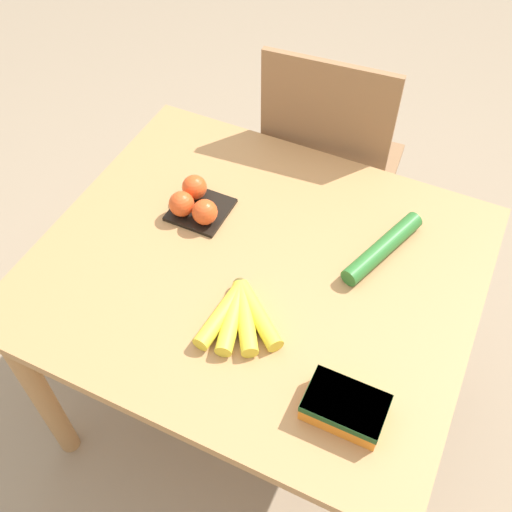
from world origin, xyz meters
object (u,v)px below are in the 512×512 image
tomato_pack (195,203)px  cucumber_near (383,248)px  carrot_bag (345,406)px  banana_bunch (239,315)px  chair (328,171)px

tomato_pack → cucumber_near: 0.49m
tomato_pack → carrot_bag: (0.55, -0.37, -0.00)m
banana_bunch → cucumber_near: cucumber_near is taller
banana_bunch → carrot_bag: carrot_bag is taller
chair → banana_bunch: 0.82m
chair → banana_bunch: size_ratio=4.90×
chair → carrot_bag: bearing=107.2°
carrot_bag → cucumber_near: 0.44m
chair → cucumber_near: bearing=118.4°
chair → carrot_bag: chair is taller
tomato_pack → carrot_bag: tomato_pack is taller
tomato_pack → carrot_bag: 0.66m
chair → cucumber_near: 0.59m
chair → tomato_pack: chair is taller
chair → tomato_pack: size_ratio=6.80×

